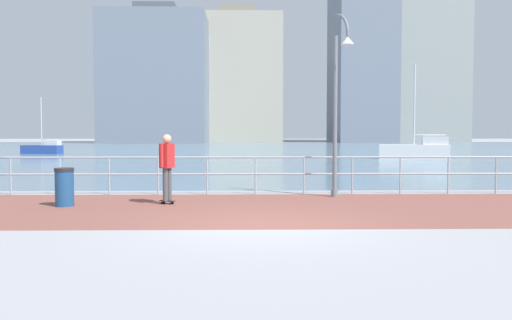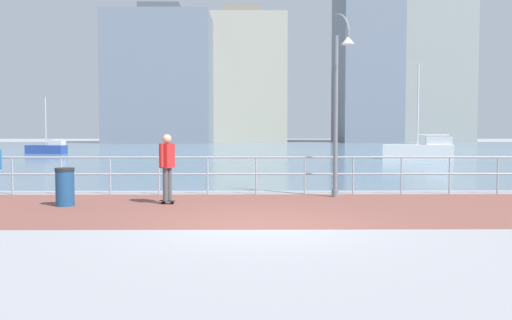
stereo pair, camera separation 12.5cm
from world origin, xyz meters
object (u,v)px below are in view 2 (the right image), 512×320
at_px(sailboat_yellow, 420,150).
at_px(sailboat_white, 48,148).
at_px(lamppost, 339,96).
at_px(skateboarder, 167,162).
at_px(trash_bin, 65,187).

height_order(sailboat_yellow, sailboat_white, sailboat_yellow).
distance_m(lamppost, sailboat_yellow, 23.14).
bearing_deg(sailboat_white, sailboat_yellow, -18.42).
height_order(skateboarder, sailboat_yellow, sailboat_yellow).
xyz_separation_m(lamppost, trash_bin, (-6.93, -1.62, -2.31)).
bearing_deg(trash_bin, lamppost, 13.13).
relative_size(lamppost, trash_bin, 5.40).
bearing_deg(trash_bin, sailboat_yellow, 54.99).
xyz_separation_m(lamppost, skateboarder, (-4.50, -1.29, -1.73)).
xyz_separation_m(sailboat_yellow, sailboat_white, (-28.71, 9.56, -0.15)).
height_order(trash_bin, sailboat_yellow, sailboat_yellow).
xyz_separation_m(skateboarder, sailboat_white, (-15.17, 32.03, -0.59)).
xyz_separation_m(lamppost, sailboat_yellow, (9.04, 21.19, -2.17)).
relative_size(skateboarder, sailboat_white, 0.36).
distance_m(skateboarder, sailboat_yellow, 26.24).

